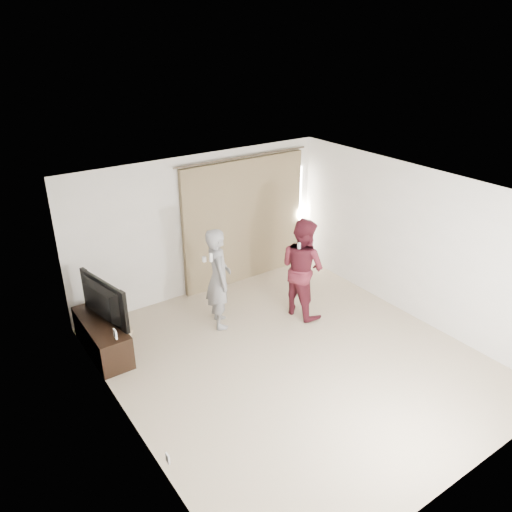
# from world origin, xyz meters

# --- Properties ---
(floor) EXTENTS (5.50, 5.50, 0.00)m
(floor) POSITION_xyz_m (0.00, 0.00, 0.00)
(floor) COLOR #C7B895
(floor) RESTS_ON ground
(wall_back) EXTENTS (5.00, 0.04, 2.60)m
(wall_back) POSITION_xyz_m (0.00, 2.75, 1.30)
(wall_back) COLOR white
(wall_back) RESTS_ON ground
(wall_left) EXTENTS (0.04, 5.50, 2.60)m
(wall_left) POSITION_xyz_m (-2.50, -0.00, 1.30)
(wall_left) COLOR white
(wall_left) RESTS_ON ground
(ceiling) EXTENTS (5.00, 5.50, 0.01)m
(ceiling) POSITION_xyz_m (0.00, 0.00, 2.60)
(ceiling) COLOR silver
(ceiling) RESTS_ON wall_back
(curtain) EXTENTS (2.80, 0.11, 2.46)m
(curtain) POSITION_xyz_m (0.91, 2.68, 1.20)
(curtain) COLOR #8C7B55
(curtain) RESTS_ON ground
(tv_console) EXTENTS (0.48, 1.38, 0.53)m
(tv_console) POSITION_xyz_m (-2.27, 1.85, 0.27)
(tv_console) COLOR black
(tv_console) RESTS_ON ground
(tv) EXTENTS (0.39, 1.18, 0.67)m
(tv) POSITION_xyz_m (-2.27, 1.85, 0.87)
(tv) COLOR black
(tv) RESTS_ON tv_console
(scratching_post) EXTENTS (0.38, 0.38, 0.51)m
(scratching_post) POSITION_xyz_m (-1.88, 2.19, 0.21)
(scratching_post) COLOR #C5B487
(scratching_post) RESTS_ON ground
(person_man) EXTENTS (0.60, 0.73, 1.72)m
(person_man) POSITION_xyz_m (-0.38, 1.51, 0.86)
(person_man) COLOR gray
(person_man) RESTS_ON ground
(person_woman) EXTENTS (0.76, 0.93, 1.75)m
(person_woman) POSITION_xyz_m (0.97, 1.02, 0.87)
(person_woman) COLOR #571924
(person_woman) RESTS_ON ground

